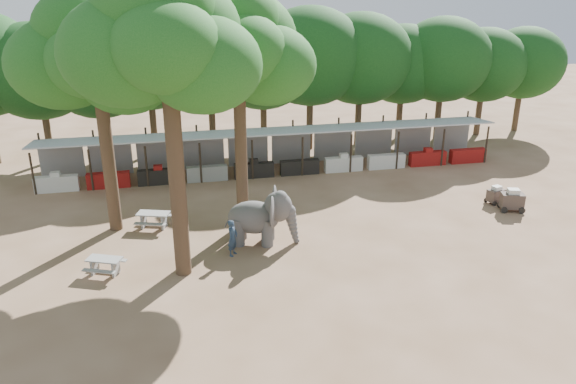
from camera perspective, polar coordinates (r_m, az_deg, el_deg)
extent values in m
plane|color=brown|center=(22.67, 5.18, -9.01)|extent=(100.00, 100.00, 0.00)
cube|color=#A5A7AD|center=(34.38, -1.51, 6.19)|extent=(28.00, 2.99, 0.39)
cylinder|color=#2D2319|center=(33.57, -22.68, 1.84)|extent=(0.12, 0.12, 2.40)
cylinder|color=#2D2319|center=(36.05, -22.04, 3.52)|extent=(0.12, 0.12, 2.80)
cube|color=silver|center=(34.04, -22.44, 0.78)|extent=(2.38, 0.50, 0.90)
cube|color=gray|center=(36.11, -21.97, 2.89)|extent=(2.52, 0.12, 2.00)
cylinder|color=#2D2319|center=(33.14, -17.94, 2.22)|extent=(0.12, 0.12, 2.40)
cylinder|color=#2D2319|center=(35.64, -17.62, 3.90)|extent=(0.12, 0.12, 2.80)
cube|color=maroon|center=(33.61, -17.77, 1.15)|extent=(2.38, 0.50, 0.90)
cube|color=gray|center=(35.71, -17.56, 3.26)|extent=(2.52, 0.12, 2.00)
cylinder|color=#2D2319|center=(32.94, -13.11, 2.60)|extent=(0.12, 0.12, 2.40)
cylinder|color=#2D2319|center=(35.46, -13.12, 4.26)|extent=(0.12, 0.12, 2.80)
cube|color=black|center=(33.41, -13.00, 1.52)|extent=(2.38, 0.50, 0.90)
cube|color=gray|center=(35.52, -13.07, 3.62)|extent=(2.52, 0.12, 2.00)
cylinder|color=#2D2319|center=(32.98, -8.25, 2.97)|extent=(0.12, 0.12, 2.40)
cylinder|color=#2D2319|center=(35.49, -8.59, 4.59)|extent=(0.12, 0.12, 2.80)
cube|color=gray|center=(33.45, -8.21, 1.87)|extent=(2.38, 0.50, 0.90)
cube|color=gray|center=(35.56, -8.55, 3.95)|extent=(2.52, 0.12, 2.00)
cylinder|color=#2D2319|center=(33.25, -3.43, 3.30)|extent=(0.12, 0.12, 2.40)
cylinder|color=#2D2319|center=(35.75, -4.10, 4.90)|extent=(0.12, 0.12, 2.80)
cube|color=black|center=(33.72, -3.47, 2.22)|extent=(2.38, 0.50, 0.90)
cube|color=gray|center=(35.81, -4.08, 4.26)|extent=(2.52, 0.12, 2.00)
cylinder|color=#2D2319|center=(33.75, 1.28, 3.61)|extent=(0.12, 0.12, 2.40)
cylinder|color=#2D2319|center=(36.22, 0.30, 5.17)|extent=(0.12, 0.12, 2.80)
cube|color=black|center=(34.22, 1.17, 2.54)|extent=(2.38, 0.50, 0.90)
cube|color=gray|center=(36.28, 0.32, 4.54)|extent=(2.52, 0.12, 2.00)
cylinder|color=#2D2319|center=(34.48, 5.82, 3.88)|extent=(0.12, 0.12, 2.40)
cylinder|color=#2D2319|center=(36.90, 4.57, 5.40)|extent=(0.12, 0.12, 2.80)
cube|color=silver|center=(34.93, 5.66, 2.83)|extent=(2.38, 0.50, 0.90)
cube|color=gray|center=(36.96, 4.58, 4.78)|extent=(2.52, 0.12, 2.00)
cylinder|color=#2D2319|center=(35.41, 10.16, 4.12)|extent=(0.12, 0.12, 2.40)
cylinder|color=#2D2319|center=(37.77, 8.67, 5.60)|extent=(0.12, 0.12, 2.80)
cube|color=silver|center=(35.86, 9.94, 3.09)|extent=(2.38, 0.50, 0.90)
cube|color=gray|center=(37.83, 8.66, 4.99)|extent=(2.52, 0.12, 2.00)
cylinder|color=#2D2319|center=(36.54, 14.25, 4.33)|extent=(0.12, 0.12, 2.40)
cylinder|color=#2D2319|center=(38.83, 12.57, 5.75)|extent=(0.12, 0.12, 2.80)
cube|color=maroon|center=(36.97, 13.98, 3.32)|extent=(2.38, 0.50, 0.90)
cube|color=gray|center=(38.89, 12.55, 5.17)|extent=(2.52, 0.12, 2.00)
cylinder|color=#2D2319|center=(37.84, 18.08, 4.50)|extent=(0.12, 0.12, 2.40)
cylinder|color=#2D2319|center=(40.05, 16.24, 5.88)|extent=(0.12, 0.12, 2.80)
cube|color=maroon|center=(38.25, 17.77, 3.53)|extent=(2.38, 0.50, 0.90)
cube|color=gray|center=(40.11, 16.22, 5.31)|extent=(2.52, 0.12, 2.00)
cylinder|color=#332316|center=(26.71, -18.06, 5.44)|extent=(0.60, 0.60, 9.20)
cone|color=#332316|center=(25.93, -19.23, 15.25)|extent=(0.57, 0.57, 2.88)
ellipsoid|color=#144A15|center=(26.57, -21.85, 12.02)|extent=(4.80, 4.80, 3.94)
ellipsoid|color=#144A15|center=(25.44, -16.17, 11.43)|extent=(4.20, 4.20, 3.44)
ellipsoid|color=#144A15|center=(27.07, -18.35, 13.88)|extent=(5.20, 5.20, 4.26)
ellipsoid|color=#144A15|center=(24.76, -19.25, 12.49)|extent=(3.80, 3.80, 3.12)
ellipsoid|color=#144A15|center=(26.16, -19.86, 15.26)|extent=(4.40, 4.40, 3.61)
cylinder|color=#332316|center=(21.57, -11.44, 4.13)|extent=(0.64, 0.64, 10.40)
cone|color=#332316|center=(20.70, -12.52, 18.03)|extent=(0.61, 0.61, 3.25)
ellipsoid|color=#144A15|center=(21.17, -16.07, 13.53)|extent=(4.80, 4.80, 3.94)
ellipsoid|color=#144A15|center=(20.32, -8.60, 12.67)|extent=(4.20, 4.20, 3.44)
ellipsoid|color=#144A15|center=(21.86, -11.79, 15.70)|extent=(5.20, 5.20, 4.26)
ellipsoid|color=#144A15|center=(19.50, -12.20, 14.17)|extent=(3.80, 3.80, 3.12)
ellipsoid|color=#144A15|center=(20.90, -13.34, 17.55)|extent=(4.40, 4.40, 3.61)
cylinder|color=#332316|center=(25.71, -4.86, 6.29)|extent=(0.56, 0.56, 9.60)
cone|color=#332316|center=(24.92, -5.21, 17.02)|extent=(0.53, 0.53, 3.00)
ellipsoid|color=#144A15|center=(25.23, -8.43, 13.64)|extent=(4.80, 4.80, 3.94)
ellipsoid|color=#144A15|center=(24.71, -2.06, 12.76)|extent=(4.20, 4.20, 3.44)
ellipsoid|color=#144A15|center=(26.11, -5.01, 15.35)|extent=(5.20, 5.20, 4.26)
ellipsoid|color=#144A15|center=(23.75, -4.72, 14.07)|extent=(3.80, 3.80, 3.12)
ellipsoid|color=#144A15|center=(25.09, -5.98, 16.92)|extent=(4.40, 4.40, 3.61)
cylinder|color=#332316|center=(40.27, -27.05, 5.17)|extent=(0.44, 0.44, 3.74)
cylinder|color=#332316|center=(39.52, -22.39, 5.63)|extent=(0.44, 0.44, 3.74)
ellipsoid|color=black|center=(38.81, -23.14, 10.83)|extent=(6.46, 5.95, 5.61)
cylinder|color=#332316|center=(39.05, -17.57, 6.07)|extent=(0.44, 0.44, 3.74)
ellipsoid|color=black|center=(38.32, -18.17, 11.35)|extent=(6.46, 5.95, 5.61)
cylinder|color=#332316|center=(38.85, -12.66, 6.47)|extent=(0.44, 0.44, 3.74)
ellipsoid|color=black|center=(38.13, -13.10, 11.79)|extent=(6.46, 5.95, 5.61)
cylinder|color=#332316|center=(38.94, -7.73, 6.83)|extent=(0.44, 0.44, 3.74)
ellipsoid|color=black|center=(38.22, -8.00, 12.15)|extent=(6.46, 5.95, 5.61)
cylinder|color=#332316|center=(39.31, -2.85, 7.13)|extent=(0.44, 0.44, 3.74)
ellipsoid|color=black|center=(38.60, -2.95, 12.40)|extent=(6.46, 5.95, 5.61)
cylinder|color=#332316|center=(39.96, 1.91, 7.38)|extent=(0.44, 0.44, 3.74)
ellipsoid|color=black|center=(39.26, 1.97, 12.57)|extent=(6.46, 5.95, 5.61)
cylinder|color=#332316|center=(40.87, 6.49, 7.56)|extent=(0.44, 0.44, 3.74)
ellipsoid|color=black|center=(40.18, 6.71, 12.64)|extent=(6.46, 5.95, 5.61)
cylinder|color=#332316|center=(42.03, 10.85, 7.70)|extent=(0.44, 0.44, 3.74)
ellipsoid|color=black|center=(41.36, 11.20, 12.63)|extent=(6.46, 5.95, 5.61)
cylinder|color=#332316|center=(43.41, 14.96, 7.79)|extent=(0.44, 0.44, 3.74)
ellipsoid|color=black|center=(42.76, 15.42, 12.55)|extent=(6.46, 5.95, 5.61)
cylinder|color=#332316|center=(45.00, 18.79, 7.83)|extent=(0.44, 0.44, 3.74)
ellipsoid|color=black|center=(44.37, 19.35, 12.42)|extent=(6.46, 5.95, 5.61)
cylinder|color=#332316|center=(46.77, 22.35, 7.84)|extent=(0.44, 0.44, 3.74)
ellipsoid|color=black|center=(46.17, 22.99, 12.24)|extent=(6.46, 5.95, 5.61)
ellipsoid|color=#444242|center=(25.24, -3.51, -2.58)|extent=(2.61, 1.93, 1.51)
cylinder|color=#444242|center=(25.24, -5.03, -4.08)|extent=(0.66, 0.66, 1.27)
cylinder|color=#444242|center=(25.89, -4.80, -3.41)|extent=(0.66, 0.66, 1.27)
cylinder|color=#444242|center=(25.10, -2.12, -4.17)|extent=(0.66, 0.66, 1.27)
cylinder|color=#444242|center=(25.74, -1.97, -3.49)|extent=(0.66, 0.66, 1.27)
ellipsoid|color=#444242|center=(24.93, -1.01, -1.51)|extent=(1.52, 1.35, 1.40)
ellipsoid|color=#444242|center=(24.31, -1.64, -2.04)|extent=(0.51, 1.16, 1.43)
ellipsoid|color=#444242|center=(25.56, -1.38, -0.84)|extent=(0.51, 1.16, 1.43)
cone|color=#444242|center=(25.28, 0.54, -3.57)|extent=(0.71, 0.71, 1.58)
imported|color=#26384C|center=(24.31, -5.65, -4.66)|extent=(0.65, 0.71, 1.63)
cube|color=gray|center=(23.97, -18.17, -6.49)|extent=(1.53, 1.13, 0.06)
cube|color=gray|center=(24.34, -19.05, -7.08)|extent=(0.30, 0.55, 0.65)
cube|color=gray|center=(23.92, -17.10, -7.34)|extent=(0.30, 0.55, 0.65)
cube|color=gray|center=(23.71, -18.67, -7.63)|extent=(1.37, 0.74, 0.05)
cube|color=gray|center=(24.49, -17.55, -6.54)|extent=(1.37, 0.74, 0.05)
cube|color=gray|center=(27.60, -13.54, -2.13)|extent=(1.66, 1.14, 0.06)
cube|color=gray|center=(27.91, -14.46, -2.79)|extent=(0.28, 0.61, 0.71)
cube|color=gray|center=(27.59, -12.48, -2.90)|extent=(0.28, 0.61, 0.71)
cube|color=gray|center=(27.24, -13.85, -3.18)|extent=(1.52, 0.71, 0.05)
cube|color=gray|center=(28.20, -13.13, -2.26)|extent=(1.52, 0.71, 0.05)
cube|color=#392B25|center=(31.03, 21.81, -0.82)|extent=(1.26, 0.96, 0.78)
cylinder|color=black|center=(30.71, 21.10, -1.73)|extent=(0.34, 0.16, 0.33)
cylinder|color=black|center=(30.98, 22.68, -1.76)|extent=(0.34, 0.16, 0.33)
cylinder|color=black|center=(31.36, 20.75, -1.21)|extent=(0.34, 0.16, 0.33)
cylinder|color=black|center=(31.62, 22.30, -1.25)|extent=(0.34, 0.16, 0.33)
cube|color=silver|center=(30.86, 21.93, 0.04)|extent=(0.66, 0.58, 0.28)
cube|color=#392B25|center=(31.81, 20.36, -0.30)|extent=(1.02, 0.77, 0.63)
cylinder|color=black|center=(31.48, 20.25, -1.12)|extent=(0.27, 0.13, 0.27)
cylinder|color=black|center=(32.00, 21.11, -0.88)|extent=(0.27, 0.13, 0.27)
cylinder|color=black|center=(31.84, 19.47, -0.77)|extent=(0.27, 0.13, 0.27)
cylinder|color=black|center=(32.36, 20.34, -0.54)|extent=(0.27, 0.13, 0.27)
cube|color=silver|center=(31.68, 20.46, 0.38)|extent=(0.53, 0.47, 0.23)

